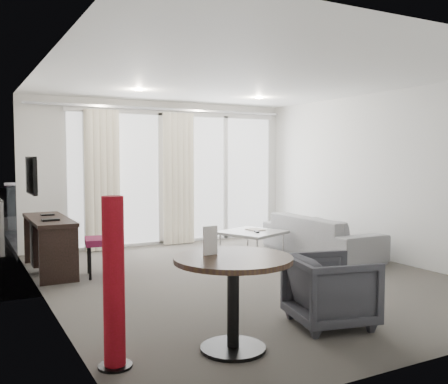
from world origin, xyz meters
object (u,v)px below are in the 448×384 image
sofa (321,235)px  rattan_chair_b (203,206)px  red_lamp (114,283)px  tub_armchair (331,290)px  desk (49,245)px  rattan_chair_a (164,211)px  desk_chair (104,242)px  coffee_table (252,243)px  round_table (233,304)px

sofa → rattan_chair_b: bearing=2.3°
red_lamp → tub_armchair: (2.07, -0.03, -0.32)m
rattan_chair_b → desk: bearing=-130.7°
sofa → rattan_chair_a: 3.86m
desk_chair → red_lamp: 3.04m
desk → tub_armchair: 4.08m
coffee_table → sofa: bearing=-23.2°
round_table → coffee_table: (2.21, 3.32, -0.19)m
desk_chair → red_lamp: (-0.69, -2.95, 0.19)m
red_lamp → tub_armchair: size_ratio=1.77×
rattan_chair_a → rattan_chair_b: (1.16, 0.48, 0.02)m
round_table → rattan_chair_a: (1.93, 6.49, 0.04)m
round_table → desk: bearing=103.4°
sofa → rattan_chair_a: rattan_chair_a is taller
rattan_chair_a → coffee_table: bearing=-86.5°
coffee_table → sofa: 1.14m
desk_chair → red_lamp: size_ratio=0.71×
tub_armchair → coffee_table: bearing=-6.3°
coffee_table → rattan_chair_b: 3.76m
red_lamp → desk_chair: bearing=76.9°
red_lamp → coffee_table: red_lamp is taller
round_table → red_lamp: size_ratio=0.75×
round_table → sofa: 4.34m
red_lamp → rattan_chair_a: red_lamp is taller
tub_armchair → coffee_table: tub_armchair is taller
desk → rattan_chair_b: rattan_chair_b is taller
desk_chair → rattan_chair_b: (3.35, 3.88, -0.01)m
sofa → desk_chair: bearing=86.6°
round_table → rattan_chair_b: size_ratio=1.07×
desk → desk_chair: (0.61, -0.58, 0.09)m
round_table → coffee_table: round_table is taller
round_table → rattan_chair_b: bearing=66.1°
tub_armchair → desk_chair: bearing=37.2°
round_table → red_lamp: 1.00m
tub_armchair → sofa: tub_armchair is taller
desk → coffee_table: size_ratio=1.82×
sofa → tub_armchair: bearing=142.4°
desk_chair → tub_armchair: size_ratio=1.26×
tub_armchair → coffee_table: 3.41m
rattan_chair_a → round_table: bearing=-108.1°
round_table → red_lamp: bearing=172.3°
desk_chair → sofa: bearing=6.5°
desk_chair → sofa: size_ratio=0.42×
red_lamp → coffee_table: bearing=45.3°
round_table → rattan_chair_b: (3.09, 6.97, 0.07)m
desk → rattan_chair_a: (2.80, 2.83, 0.06)m
desk → desk_chair: 0.84m
coffee_table → rattan_chair_a: (-0.28, 3.17, 0.23)m
desk → coffee_table: desk is taller
tub_armchair → sofa: 3.50m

